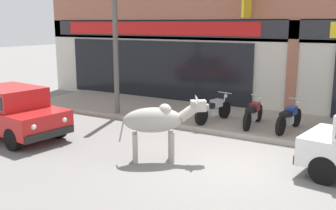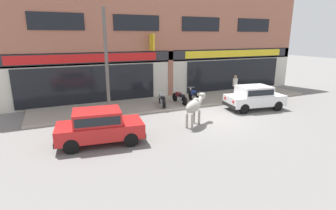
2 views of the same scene
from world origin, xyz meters
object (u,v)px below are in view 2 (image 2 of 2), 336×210
Objects in this scene: motorcycle_1 at (179,97)px; pedestrian at (235,84)px; cow at (194,106)px; car_0 at (254,96)px; car_1 at (99,125)px; utility_pole at (107,63)px; motorcycle_2 at (194,96)px; motorcycle_0 at (162,100)px.

pedestrian is (4.27, -0.15, 0.60)m from motorcycle_1.
cow is 0.49× the size of car_0.
pedestrian reaches higher than car_1.
utility_pole is at bearing -171.11° from motorcycle_1.
pedestrian is at bearing -2.70° from motorcycle_2.
car_1 is at bearing -148.63° from motorcycle_2.
cow is 1.02× the size of motorcycle_0.
motorcycle_0 is at bearing -174.72° from motorcycle_1.
motorcycle_2 is (2.36, 0.12, 0.00)m from motorcycle_0.
pedestrian is (5.55, -0.03, 0.60)m from motorcycle_0.
motorcycle_0 is (-0.21, 3.69, -0.46)m from cow.
car_0 reaches higher than motorcycle_0.
motorcycle_1 is at bearing 179.94° from motorcycle_2.
cow is 1.01× the size of motorcycle_2.
motorcycle_0 is at bearing 42.02° from car_1.
motorcycle_0 is at bearing 153.58° from car_0.
car_1 is 0.66× the size of utility_pole.
car_0 is (4.88, 1.16, -0.19)m from cow.
pedestrian reaches higher than motorcycle_2.
pedestrian is at bearing 34.40° from cow.
motorcycle_0 is 1.28m from motorcycle_1.
pedestrian reaches higher than motorcycle_0.
car_0 is 1.00× the size of car_1.
motorcycle_2 is at bearing 60.49° from cow.
motorcycle_0 is 0.99× the size of motorcycle_1.
pedestrian is 9.18m from utility_pole.
car_1 is at bearing -144.10° from motorcycle_1.
pedestrian is 0.28× the size of utility_pole.
motorcycle_2 is (-2.72, 2.64, -0.27)m from car_0.
motorcycle_1 is at bearing 35.90° from car_1.
motorcycle_2 is 0.32× the size of utility_pole.
motorcycle_1 is 0.32× the size of utility_pole.
car_1 reaches higher than motorcycle_2.
utility_pole is at bearing 139.79° from cow.
motorcycle_2 is (6.91, 4.21, -0.27)m from car_1.
car_1 is at bearing -170.75° from car_0.
motorcycle_0 is (-5.09, 2.53, -0.27)m from car_0.
cow is 1.01× the size of motorcycle_1.
cow is 0.32× the size of utility_pole.
motorcycle_1 is at bearing 177.97° from pedestrian.
car_0 is at bearing -100.44° from pedestrian.
car_1 reaches higher than motorcycle_1.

